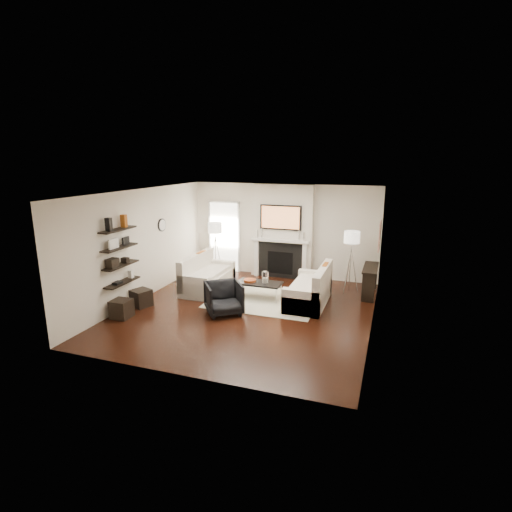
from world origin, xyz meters
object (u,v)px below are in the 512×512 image
(coffee_table, at_px, (259,283))
(lamp_right_shade, at_px, (352,237))
(loveseat_left_base, at_px, (208,282))
(lamp_left_shade, at_px, (215,228))
(ottoman_near, at_px, (141,298))
(loveseat_right_base, at_px, (308,295))
(armchair, at_px, (224,297))

(coffee_table, xyz_separation_m, lamp_right_shade, (2.05, 1.31, 1.05))
(loveseat_left_base, distance_m, lamp_left_shade, 1.78)
(loveseat_left_base, xyz_separation_m, ottoman_near, (-0.95, -1.63, -0.01))
(loveseat_right_base, height_order, ottoman_near, loveseat_right_base)
(loveseat_left_base, height_order, coffee_table, same)
(loveseat_right_base, xyz_separation_m, lamp_right_shade, (0.83, 1.26, 1.24))
(loveseat_left_base, height_order, ottoman_near, loveseat_left_base)
(armchair, relative_size, lamp_right_shade, 1.97)
(loveseat_right_base, xyz_separation_m, lamp_left_shade, (-3.07, 1.40, 1.24))
(coffee_table, bearing_deg, loveseat_left_base, 171.56)
(armchair, bearing_deg, loveseat_right_base, -0.15)
(lamp_right_shade, bearing_deg, loveseat_right_base, -123.36)
(lamp_left_shade, height_order, ottoman_near, lamp_left_shade)
(lamp_right_shade, bearing_deg, armchair, -134.95)
(armchair, bearing_deg, ottoman_near, 149.49)
(loveseat_left_base, distance_m, loveseat_right_base, 2.74)
(coffee_table, xyz_separation_m, armchair, (-0.44, -1.18, -0.01))
(loveseat_left_base, relative_size, ottoman_near, 4.50)
(armchair, xyz_separation_m, ottoman_near, (-2.03, -0.22, -0.19))
(loveseat_right_base, distance_m, ottoman_near, 3.97)
(lamp_left_shade, height_order, lamp_right_shade, same)
(lamp_left_shade, distance_m, lamp_right_shade, 3.90)
(coffee_table, height_order, lamp_right_shade, lamp_right_shade)
(loveseat_right_base, bearing_deg, lamp_right_shade, 56.64)
(lamp_right_shade, relative_size, ottoman_near, 1.00)
(lamp_left_shade, bearing_deg, coffee_table, -38.14)
(armchair, distance_m, lamp_right_shade, 3.68)
(armchair, xyz_separation_m, lamp_right_shade, (2.49, 2.49, 1.06))
(loveseat_right_base, bearing_deg, lamp_left_shade, 155.53)
(lamp_right_shade, bearing_deg, loveseat_left_base, -163.05)
(armchair, height_order, ottoman_near, armchair)
(loveseat_left_base, distance_m, coffee_table, 1.55)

